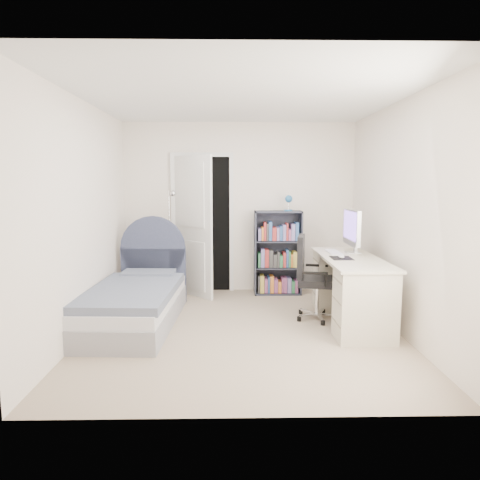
{
  "coord_description": "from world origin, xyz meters",
  "views": [
    {
      "loc": [
        -0.12,
        -4.58,
        1.62
      ],
      "look_at": [
        -0.02,
        0.41,
        0.95
      ],
      "focal_mm": 32.0,
      "sensor_mm": 36.0,
      "label": 1
    }
  ],
  "objects_px": {
    "nightstand": "(154,270)",
    "bookcase": "(278,256)",
    "floor_lamp": "(171,253)",
    "desk": "(350,287)",
    "office_chair": "(311,273)",
    "bed": "(137,300)"
  },
  "relations": [
    {
      "from": "nightstand",
      "to": "bookcase",
      "type": "height_order",
      "value": "bookcase"
    },
    {
      "from": "floor_lamp",
      "to": "desk",
      "type": "height_order",
      "value": "floor_lamp"
    },
    {
      "from": "desk",
      "to": "office_chair",
      "type": "relative_size",
      "value": 1.58
    },
    {
      "from": "nightstand",
      "to": "desk",
      "type": "bearing_deg",
      "value": -28.27
    },
    {
      "from": "desk",
      "to": "bed",
      "type": "bearing_deg",
      "value": 178.99
    },
    {
      "from": "desk",
      "to": "nightstand",
      "type": "bearing_deg",
      "value": 151.73
    },
    {
      "from": "nightstand",
      "to": "desk",
      "type": "height_order",
      "value": "desk"
    },
    {
      "from": "floor_lamp",
      "to": "bookcase",
      "type": "bearing_deg",
      "value": 1.61
    },
    {
      "from": "bed",
      "to": "desk",
      "type": "xyz_separation_m",
      "value": [
        2.48,
        -0.04,
        0.16
      ]
    },
    {
      "from": "floor_lamp",
      "to": "office_chair",
      "type": "xyz_separation_m",
      "value": [
        1.82,
        -1.12,
        -0.07
      ]
    },
    {
      "from": "floor_lamp",
      "to": "office_chair",
      "type": "distance_m",
      "value": 2.14
    },
    {
      "from": "desk",
      "to": "office_chair",
      "type": "xyz_separation_m",
      "value": [
        -0.43,
        0.16,
        0.13
      ]
    },
    {
      "from": "bed",
      "to": "desk",
      "type": "distance_m",
      "value": 2.49
    },
    {
      "from": "nightstand",
      "to": "bookcase",
      "type": "relative_size",
      "value": 0.37
    },
    {
      "from": "bookcase",
      "to": "desk",
      "type": "bearing_deg",
      "value": -61.98
    },
    {
      "from": "nightstand",
      "to": "floor_lamp",
      "type": "xyz_separation_m",
      "value": [
        0.26,
        -0.07,
        0.27
      ]
    },
    {
      "from": "bed",
      "to": "floor_lamp",
      "type": "height_order",
      "value": "floor_lamp"
    },
    {
      "from": "nightstand",
      "to": "floor_lamp",
      "type": "bearing_deg",
      "value": -14.28
    },
    {
      "from": "bed",
      "to": "nightstand",
      "type": "relative_size",
      "value": 3.61
    },
    {
      "from": "bed",
      "to": "nightstand",
      "type": "xyz_separation_m",
      "value": [
        -0.03,
        1.31,
        0.09
      ]
    },
    {
      "from": "bed",
      "to": "desk",
      "type": "bearing_deg",
      "value": -1.01
    },
    {
      "from": "bookcase",
      "to": "office_chair",
      "type": "distance_m",
      "value": 1.2
    }
  ]
}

